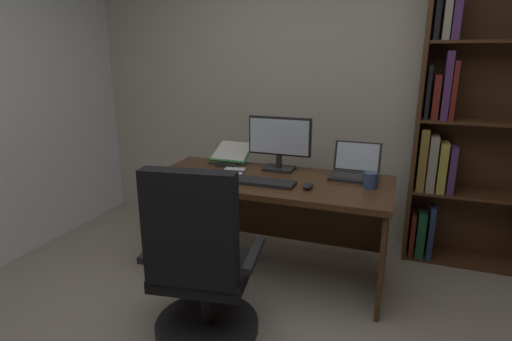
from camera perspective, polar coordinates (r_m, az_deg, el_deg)
name	(u,v)px	position (r m, az deg, el deg)	size (l,w,h in m)	color
wall_back	(328,75)	(3.52, 10.05, 12.96)	(4.87, 0.12, 2.75)	beige
desk	(273,202)	(2.93, 2.36, -4.38)	(1.64, 0.71, 0.72)	#4C2D19
bookshelf	(462,124)	(3.30, 26.87, 5.78)	(0.84, 0.30, 2.18)	#4C2D19
office_chair	(200,270)	(2.27, -7.87, -13.63)	(0.66, 0.60, 1.02)	#232326
monitor	(279,144)	(2.96, 3.29, 3.75)	(0.47, 0.16, 0.39)	#232326
laptop	(355,170)	(2.90, 13.67, 0.05)	(0.32, 0.29, 0.23)	#232326
keyboard	(263,182)	(2.68, 1.01, -1.62)	(0.42, 0.15, 0.02)	#232326
computer_mouse	(308,186)	(2.60, 7.27, -2.13)	(0.06, 0.10, 0.04)	#232326
reading_stand_with_book	(231,153)	(3.20, -3.45, 2.40)	(0.29, 0.30, 0.14)	#232326
open_binder	(188,176)	(2.85, -9.52, -0.78)	(0.48, 0.34, 0.02)	yellow
notepad	(233,172)	(2.94, -3.25, -0.18)	(0.15, 0.21, 0.01)	silver
pen	(235,171)	(2.93, -2.89, -0.05)	(0.01, 0.01, 0.14)	navy
coffee_mug	(370,180)	(2.69, 15.68, -1.33)	(0.09, 0.09, 0.10)	#334C7A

